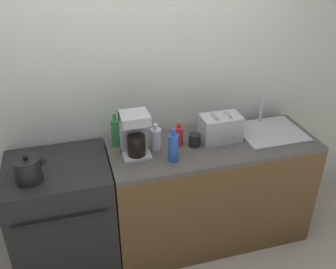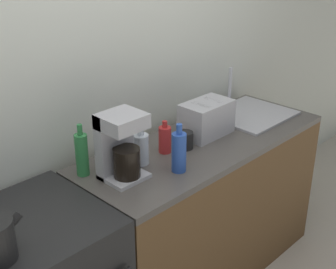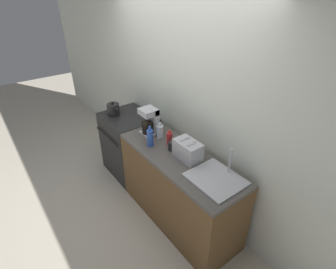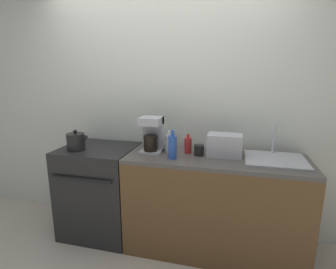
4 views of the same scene
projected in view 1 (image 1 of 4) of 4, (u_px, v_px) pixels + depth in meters
wall_back at (129, 87)px, 2.85m from camera, size 8.00×0.05×2.60m
stove at (64, 216)px, 2.80m from camera, size 0.72×0.66×0.93m
counter_block at (211, 192)px, 3.07m from camera, size 1.60×0.59×0.93m
kettle at (28, 170)px, 2.40m from camera, size 0.22×0.17×0.20m
toaster at (221, 128)px, 2.86m from camera, size 0.30×0.19×0.20m
coffee_maker at (135, 133)px, 2.64m from camera, size 0.20×0.19×0.33m
sink_tray at (270, 131)px, 2.99m from camera, size 0.50×0.44×0.28m
bottle_red at (179, 136)px, 2.80m from camera, size 0.07×0.07×0.18m
bottle_blue at (173, 147)px, 2.59m from camera, size 0.07×0.07×0.25m
bottle_green at (116, 133)px, 2.77m from camera, size 0.06×0.06×0.27m
bottle_clear at (156, 138)px, 2.75m from camera, size 0.08×0.08×0.20m
cup_black at (194, 140)px, 2.80m from camera, size 0.09×0.09×0.10m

